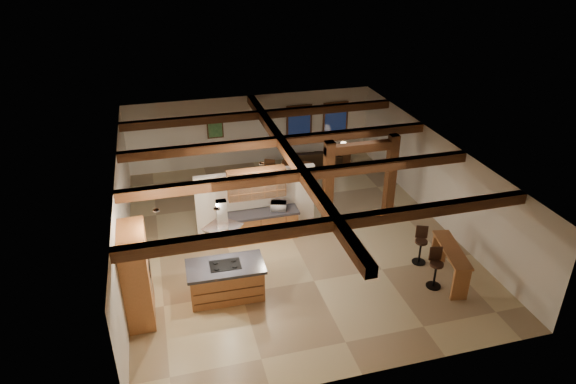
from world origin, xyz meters
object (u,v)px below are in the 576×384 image
kitchen_island (226,280)px  bar_counter (450,259)px  dining_table (285,185)px  sofa (313,157)px

kitchen_island → bar_counter: (6.10, -0.90, 0.18)m
dining_table → bar_counter: 6.96m
dining_table → sofa: dining_table is taller
dining_table → sofa: (1.78, 2.24, -0.01)m
kitchen_island → sofa: size_ratio=0.89×
sofa → kitchen_island: bearing=62.8°
dining_table → sofa: 2.86m
kitchen_island → sofa: 8.99m
kitchen_island → dining_table: 6.15m
sofa → bar_counter: bearing=103.9°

